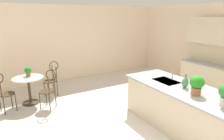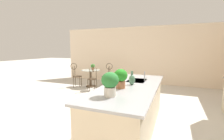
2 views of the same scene
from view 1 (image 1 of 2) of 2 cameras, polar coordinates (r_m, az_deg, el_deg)
The scene contains 12 objects.
ground_plane at distance 4.23m, azimuth 8.64°, elevation -17.91°, with size 40.00×40.00×0.00m, color beige.
wall_left_window at distance 7.39m, azimuth -12.03°, elevation 7.74°, with size 0.12×7.80×2.70m, color beige.
kitchen_island at distance 4.36m, azimuth 20.36°, elevation -10.70°, with size 2.80×1.06×0.92m.
back_counter_run at distance 6.55m, azimuth 29.07°, elevation -2.61°, with size 2.44×0.64×1.52m.
bistro_table at distance 5.72m, azimuth -23.13°, elevation -4.85°, with size 0.80×0.80×0.74m.
chair_near_window at distance 5.43m, azimuth -29.23°, elevation -5.26°, with size 0.48×0.52×1.04m.
chair_by_island at distance 5.19m, azimuth -18.06°, elevation -4.89°, with size 0.54×0.54×1.04m.
chair_toward_desk at distance 6.02m, azimuth -17.25°, elevation -2.01°, with size 0.45×0.51×1.04m.
sink_faucet at distance 4.61m, azimuth 17.29°, elevation -1.38°, with size 0.02×0.02×0.22m, color #B2B5BA.
potted_plant_on_table at distance 5.72m, azimuth -23.43°, elevation -0.30°, with size 0.17×0.17×0.24m.
potted_plant_counter_near at distance 3.86m, azimuth 23.61°, elevation -3.81°, with size 0.26×0.26×0.36m.
vase_on_counter at distance 4.18m, azimuth 20.69°, elevation -3.44°, with size 0.13×0.13×0.29m.
Camera 1 is at (2.71, -2.26, 2.33)m, focal length 31.18 mm.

